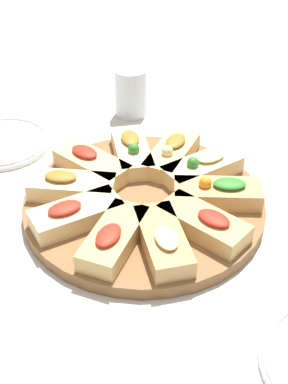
{
  "coord_description": "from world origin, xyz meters",
  "views": [
    {
      "loc": [
        0.51,
        -0.5,
        0.58
      ],
      "look_at": [
        0.0,
        0.0,
        0.04
      ],
      "focal_mm": 50.0,
      "sensor_mm": 36.0,
      "label": 1
    }
  ],
  "objects": [
    {
      "name": "serving_board",
      "position": [
        0.0,
        0.0,
        0.01
      ],
      "size": [
        0.41,
        0.41,
        0.02
      ],
      "primitive_type": "cylinder",
      "color": "brown",
      "rests_on": "ground_plane"
    },
    {
      "name": "focaccia_slice_8",
      "position": [
        -0.05,
        0.11,
        0.04
      ],
      "size": [
        0.11,
        0.16,
        0.05
      ],
      "color": "#DBB775",
      "rests_on": "serving_board"
    },
    {
      "name": "focaccia_slice_9",
      "position": [
        -0.1,
        0.07,
        0.04
      ],
      "size": [
        0.15,
        0.13,
        0.05
      ],
      "color": "#E5C689",
      "rests_on": "serving_board"
    },
    {
      "name": "water_glass",
      "position": [
        -0.26,
        0.21,
        0.05
      ],
      "size": [
        0.07,
        0.07,
        0.11
      ],
      "primitive_type": "cylinder",
      "color": "silver",
      "rests_on": "ground_plane"
    },
    {
      "name": "focaccia_slice_6",
      "position": [
        0.09,
        0.09,
        0.04
      ],
      "size": [
        0.15,
        0.14,
        0.05
      ],
      "color": "tan",
      "rests_on": "serving_board"
    },
    {
      "name": "focaccia_slice_3",
      "position": [
        0.05,
        -0.11,
        0.04
      ],
      "size": [
        0.11,
        0.16,
        0.04
      ],
      "color": "tan",
      "rests_on": "serving_board"
    },
    {
      "name": "focaccia_slice_5",
      "position": [
        0.12,
        0.01,
        0.04
      ],
      "size": [
        0.15,
        0.07,
        0.04
      ],
      "color": "tan",
      "rests_on": "serving_board"
    },
    {
      "name": "focaccia_slice_1",
      "position": [
        -0.1,
        -0.08,
        0.04
      ],
      "size": [
        0.15,
        0.14,
        0.04
      ],
      "color": "#E5C689",
      "rests_on": "serving_board"
    },
    {
      "name": "focaccia_slice_2",
      "position": [
        -0.03,
        -0.12,
        0.04
      ],
      "size": [
        0.1,
        0.16,
        0.04
      ],
      "color": "#E5C689",
      "rests_on": "serving_board"
    },
    {
      "name": "focaccia_slice_0",
      "position": [
        -0.12,
        -0.01,
        0.04
      ],
      "size": [
        0.15,
        0.07,
        0.04
      ],
      "color": "#DBB775",
      "rests_on": "serving_board"
    },
    {
      "name": "plate_left",
      "position": [
        -0.35,
        -0.06,
        0.01
      ],
      "size": [
        0.19,
        0.19,
        0.02
      ],
      "color": "white",
      "rests_on": "ground_plane"
    },
    {
      "name": "focaccia_slice_4",
      "position": [
        0.11,
        -0.06,
        0.04
      ],
      "size": [
        0.16,
        0.13,
        0.04
      ],
      "color": "tan",
      "rests_on": "serving_board"
    },
    {
      "name": "focaccia_slice_7",
      "position": [
        0.02,
        0.12,
        0.04
      ],
      "size": [
        0.09,
        0.15,
        0.05
      ],
      "color": "#E5C689",
      "rests_on": "serving_board"
    },
    {
      "name": "ground_plane",
      "position": [
        0.0,
        0.0,
        0.0
      ],
      "size": [
        3.0,
        3.0,
        0.0
      ],
      "primitive_type": "plane",
      "color": "beige"
    }
  ]
}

